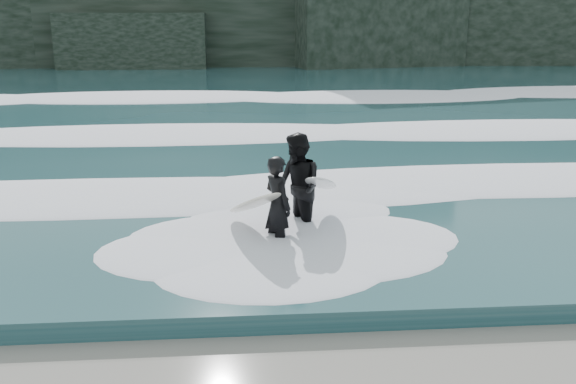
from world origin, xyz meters
name	(u,v)px	position (x,y,z in m)	size (l,w,h in m)	color
sea	(255,90)	(0.00, 29.00, 0.15)	(90.00, 52.00, 0.30)	#21494E
foam_near	(282,185)	(0.00, 9.00, 0.40)	(60.00, 3.20, 0.20)	white
foam_mid	(267,128)	(0.00, 16.00, 0.42)	(60.00, 4.00, 0.24)	white
foam_far	(257,93)	(0.00, 25.00, 0.45)	(60.00, 4.80, 0.30)	white
surfer_left	(273,205)	(-0.36, 5.96, 0.86)	(1.33, 1.98, 1.71)	black
surfer_right	(299,188)	(0.15, 6.59, 0.99)	(1.43, 1.94, 1.96)	black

